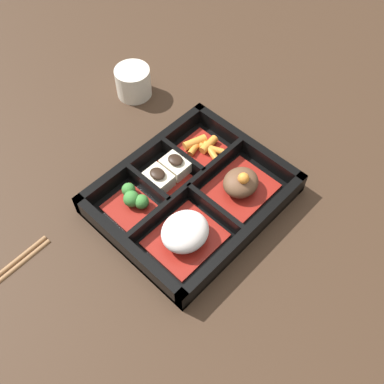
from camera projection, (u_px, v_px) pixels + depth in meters
ground_plane at (192, 201)px, 0.71m from camera, size 3.00×3.00×0.00m
bento_base at (192, 199)px, 0.71m from camera, size 0.28×0.23×0.01m
bento_rim at (191, 193)px, 0.70m from camera, size 0.28×0.23×0.04m
bowl_stew at (241, 184)px, 0.70m from camera, size 0.10×0.09×0.05m
bowl_rice at (185, 233)px, 0.64m from camera, size 0.10×0.09×0.05m
bowl_carrots at (203, 148)px, 0.75m from camera, size 0.07×0.07×0.02m
bowl_tofu at (167, 173)px, 0.71m from camera, size 0.07×0.07×0.04m
bowl_greens at (132, 201)px, 0.69m from camera, size 0.06×0.07×0.03m
tea_cup at (133, 81)px, 0.83m from camera, size 0.06×0.06×0.06m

